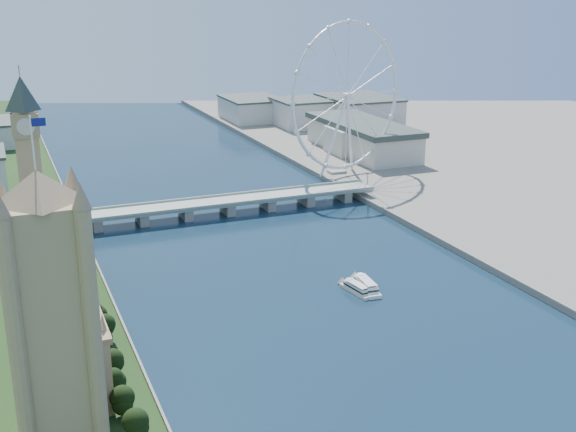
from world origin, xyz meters
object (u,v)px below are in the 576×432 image
victoria_tower (50,309)px  tour_boat_far (366,290)px  tour_boat_near (357,292)px  london_eye (347,97)px

victoria_tower → tour_boat_far: bearing=28.7°
tour_boat_near → london_eye: bearing=56.2°
victoria_tower → london_eye: size_ratio=0.90×
tour_boat_near → tour_boat_far: size_ratio=0.89×
victoria_tower → tour_boat_near: victoria_tower is taller
london_eye → tour_boat_far: london_eye is taller
tour_boat_far → london_eye: bearing=71.4°
victoria_tower → tour_boat_near: bearing=29.3°
tour_boat_near → tour_boat_far: 6.12m
tour_boat_near → tour_boat_far: tour_boat_far is taller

